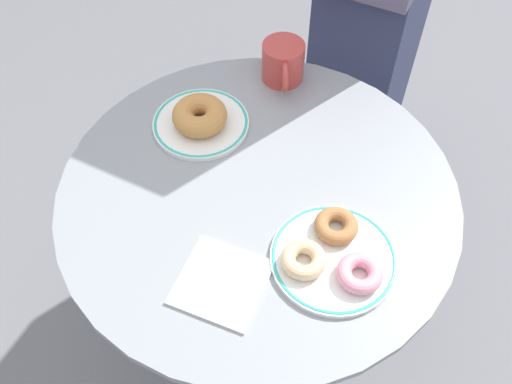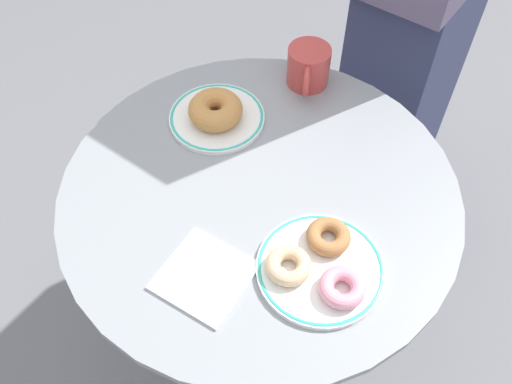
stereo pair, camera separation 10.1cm
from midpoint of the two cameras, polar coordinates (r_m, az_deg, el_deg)
name	(u,v)px [view 1 (the left image)]	position (r m, az deg, el deg)	size (l,w,h in m)	color
ground_plane	(257,339)	(1.67, -1.67, -14.98)	(7.00, 7.00, 0.02)	slate
cafe_table	(258,247)	(1.20, -2.24, -5.80)	(0.75, 0.75, 0.71)	gray
plate_left	(201,123)	(1.15, -8.20, 6.85)	(0.20, 0.20, 0.01)	white
plate_right	(333,258)	(0.95, 4.91, -6.99)	(0.22, 0.22, 0.01)	white
donut_old_fashioned	(200,115)	(1.12, -8.39, 7.61)	(0.11, 0.11, 0.04)	#BC7F42
donut_pink_frosted	(360,273)	(0.92, 7.48, -8.48)	(0.08, 0.08, 0.03)	pink
donut_cinnamon	(336,226)	(0.96, 5.25, -3.67)	(0.08, 0.08, 0.03)	#A36B3D
donut_glazed	(304,259)	(0.92, 1.76, -7.15)	(0.08, 0.08, 0.03)	#E0B789
paper_napkin	(222,282)	(0.93, -6.69, -9.41)	(0.14, 0.14, 0.01)	white
coffee_mug	(283,63)	(1.21, 0.37, 13.00)	(0.11, 0.11, 0.09)	#B73D38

